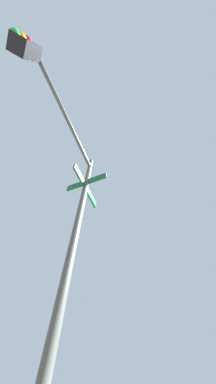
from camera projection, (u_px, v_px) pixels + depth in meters
name	position (u px, v px, depth m)	size (l,w,h in m)	color
traffic_signal_near	(56.00, 138.00, 3.09)	(2.61, 2.34, 5.78)	#474C47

